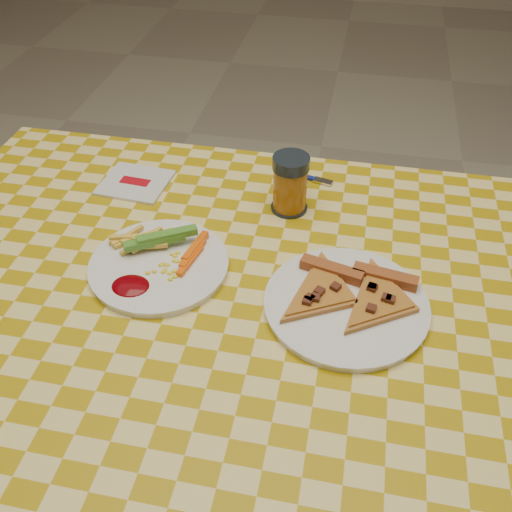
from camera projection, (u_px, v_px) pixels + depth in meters
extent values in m
plane|color=beige|center=(244.00, 495.00, 1.47)|extent=(8.00, 8.00, 0.00)
cylinder|color=silver|center=(77.00, 279.00, 1.57)|extent=(0.06, 0.06, 0.71)
cylinder|color=silver|center=(485.00, 338.00, 1.41)|extent=(0.06, 0.06, 0.71)
cube|color=brown|center=(238.00, 298.00, 0.99)|extent=(1.20, 0.80, 0.04)
cylinder|color=white|center=(159.00, 266.00, 1.00)|extent=(0.31, 0.31, 0.01)
cylinder|color=white|center=(346.00, 306.00, 0.93)|extent=(0.27, 0.27, 0.01)
cube|color=#0F6113|center=(161.00, 238.00, 1.01)|extent=(0.11, 0.09, 0.02)
cube|color=#FC5E0B|center=(193.00, 254.00, 1.01)|extent=(0.07, 0.09, 0.02)
ellipsoid|color=#6A0208|center=(131.00, 286.00, 0.95)|extent=(0.07, 0.06, 0.01)
cube|color=#9B4E23|center=(332.00, 271.00, 0.97)|extent=(0.11, 0.05, 0.02)
cube|color=#9B4E23|center=(385.00, 277.00, 0.96)|extent=(0.11, 0.04, 0.02)
cylinder|color=black|center=(289.00, 207.00, 1.14)|extent=(0.07, 0.07, 0.01)
cylinder|color=#92530F|center=(290.00, 189.00, 1.11)|extent=(0.07, 0.07, 0.10)
cylinder|color=black|center=(291.00, 163.00, 1.07)|extent=(0.07, 0.07, 0.02)
cube|color=silver|center=(135.00, 183.00, 1.20)|extent=(0.14, 0.13, 0.01)
cube|color=#B40A16|center=(135.00, 181.00, 1.20)|extent=(0.06, 0.03, 0.00)
cube|color=navy|center=(296.00, 174.00, 1.23)|extent=(0.09, 0.03, 0.01)
cube|color=silver|center=(323.00, 181.00, 1.21)|extent=(0.04, 0.03, 0.00)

